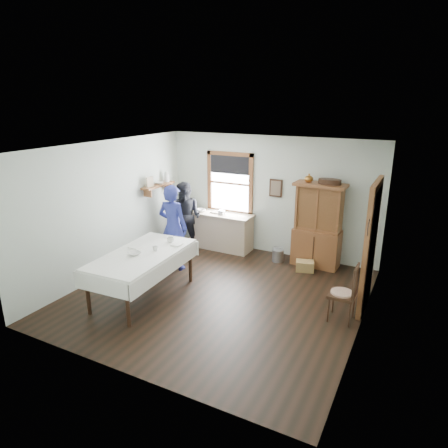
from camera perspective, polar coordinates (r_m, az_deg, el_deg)
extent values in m
cube|color=black|center=(7.48, -0.82, -10.07)|extent=(5.00, 5.00, 0.01)
cube|color=silver|center=(6.68, -0.92, 10.85)|extent=(5.00, 5.00, 0.01)
cube|color=silver|center=(9.16, 6.55, 4.03)|extent=(5.00, 0.01, 2.70)
cube|color=silver|center=(5.05, -14.50, -7.91)|extent=(5.00, 0.01, 2.70)
cube|color=silver|center=(8.39, -16.11, 2.19)|extent=(0.01, 5.00, 2.70)
cube|color=silver|center=(6.25, 19.83, -3.41)|extent=(0.01, 5.00, 2.70)
cube|color=white|center=(9.49, 0.89, 5.86)|extent=(1.00, 0.02, 1.30)
cube|color=brown|center=(9.36, 0.84, 10.00)|extent=(1.18, 0.06, 0.09)
cube|color=brown|center=(9.64, 0.81, 1.78)|extent=(1.18, 0.06, 0.09)
cube|color=brown|center=(9.72, -2.07, 6.12)|extent=(0.09, 0.06, 1.48)
cube|color=brown|center=(9.25, 3.86, 5.50)|extent=(0.09, 0.06, 1.48)
cube|color=black|center=(9.37, 0.78, 8.45)|extent=(0.98, 0.03, 0.42)
cube|color=#3F352D|center=(7.15, 20.34, -3.42)|extent=(0.03, 0.90, 2.10)
cube|color=brown|center=(6.68, 19.48, -4.80)|extent=(0.08, 0.12, 2.10)
cube|color=brown|center=(7.63, 20.64, -2.14)|extent=(0.08, 0.12, 2.10)
cube|color=brown|center=(6.85, 21.06, 5.33)|extent=(0.08, 1.14, 0.12)
cube|color=brown|center=(9.38, -9.39, 5.47)|extent=(0.24, 1.00, 0.04)
cube|color=brown|center=(9.09, -10.85, 4.37)|extent=(0.22, 0.03, 0.18)
cube|color=brown|center=(9.71, -7.96, 5.35)|extent=(0.22, 0.03, 0.18)
cube|color=tan|center=(9.12, -10.55, 5.91)|extent=(0.03, 0.22, 0.24)
cylinder|color=silver|center=(9.63, -8.18, 6.63)|extent=(0.12, 0.12, 0.22)
cube|color=#341C12|center=(9.03, 7.39, 5.10)|extent=(0.30, 0.04, 0.40)
torus|color=black|center=(6.42, 20.12, 0.61)|extent=(0.01, 0.27, 0.27)
cube|color=tan|center=(9.55, -0.41, -1.00)|extent=(1.53, 0.59, 0.87)
cube|color=brown|center=(8.66, 13.22, -0.21)|extent=(1.08, 0.55, 1.81)
cube|color=white|center=(7.40, -11.49, -7.15)|extent=(1.21, 2.17, 0.85)
cube|color=#341C12|center=(6.78, 16.59, -9.32)|extent=(0.46, 0.46, 0.98)
cube|color=#989CA0|center=(8.97, 7.70, -4.45)|extent=(0.34, 0.34, 0.27)
cube|color=#A6844B|center=(8.59, 11.48, -5.89)|extent=(0.43, 0.36, 0.22)
imported|color=navy|center=(8.38, -7.28, -0.92)|extent=(0.62, 0.42, 1.68)
imported|color=black|center=(9.47, -5.45, 0.76)|extent=(0.75, 0.59, 1.50)
imported|color=silver|center=(7.66, -7.67, -2.25)|extent=(0.16, 0.16, 0.10)
imported|color=silver|center=(7.29, -9.81, -3.47)|extent=(0.09, 0.09, 0.09)
imported|color=silver|center=(7.17, -12.66, -4.13)|extent=(0.31, 0.31, 0.06)
imported|color=brown|center=(9.57, -1.61, 1.84)|extent=(0.18, 0.24, 0.02)
imported|color=silver|center=(9.58, -3.24, 1.96)|extent=(0.28, 0.28, 0.07)
imported|color=silver|center=(9.41, -9.22, 5.81)|extent=(0.22, 0.22, 0.05)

